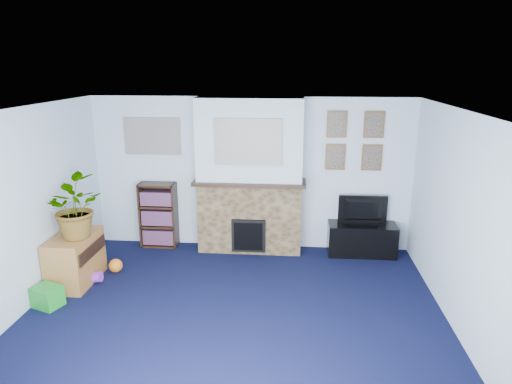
# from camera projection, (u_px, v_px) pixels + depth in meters

# --- Properties ---
(floor) EXTENTS (5.00, 4.50, 0.01)m
(floor) POSITION_uv_depth(u_px,v_px,m) (233.00, 318.00, 5.35)
(floor) COLOR black
(floor) RESTS_ON ground
(ceiling) EXTENTS (5.00, 4.50, 0.01)m
(ceiling) POSITION_uv_depth(u_px,v_px,m) (229.00, 112.00, 4.70)
(ceiling) COLOR white
(ceiling) RESTS_ON wall_back
(wall_back) EXTENTS (5.00, 0.04, 2.40)m
(wall_back) POSITION_uv_depth(u_px,v_px,m) (251.00, 174.00, 7.18)
(wall_back) COLOR silver
(wall_back) RESTS_ON ground
(wall_front) EXTENTS (5.00, 0.04, 2.40)m
(wall_front) POSITION_uv_depth(u_px,v_px,m) (182.00, 341.00, 2.87)
(wall_front) COLOR silver
(wall_front) RESTS_ON ground
(wall_left) EXTENTS (0.04, 4.50, 2.40)m
(wall_left) POSITION_uv_depth(u_px,v_px,m) (15.00, 215.00, 5.23)
(wall_left) COLOR silver
(wall_left) RESTS_ON ground
(wall_right) EXTENTS (0.04, 4.50, 2.40)m
(wall_right) POSITION_uv_depth(u_px,v_px,m) (466.00, 228.00, 4.82)
(wall_right) COLOR silver
(wall_right) RESTS_ON ground
(chimney_breast) EXTENTS (1.72, 0.50, 2.40)m
(chimney_breast) POSITION_uv_depth(u_px,v_px,m) (250.00, 178.00, 6.99)
(chimney_breast) COLOR brown
(chimney_breast) RESTS_ON ground
(collage_main) EXTENTS (1.00, 0.03, 0.68)m
(collage_main) POSITION_uv_depth(u_px,v_px,m) (248.00, 142.00, 6.62)
(collage_main) COLOR gray
(collage_main) RESTS_ON chimney_breast
(collage_left) EXTENTS (0.90, 0.03, 0.58)m
(collage_left) POSITION_uv_depth(u_px,v_px,m) (152.00, 136.00, 7.14)
(collage_left) COLOR gray
(collage_left) RESTS_ON wall_back
(portrait_tl) EXTENTS (0.30, 0.03, 0.40)m
(portrait_tl) POSITION_uv_depth(u_px,v_px,m) (337.00, 124.00, 6.84)
(portrait_tl) COLOR brown
(portrait_tl) RESTS_ON wall_back
(portrait_tr) EXTENTS (0.30, 0.03, 0.40)m
(portrait_tr) POSITION_uv_depth(u_px,v_px,m) (374.00, 125.00, 6.79)
(portrait_tr) COLOR brown
(portrait_tr) RESTS_ON wall_back
(portrait_bl) EXTENTS (0.30, 0.03, 0.40)m
(portrait_bl) POSITION_uv_depth(u_px,v_px,m) (335.00, 157.00, 6.97)
(portrait_bl) COLOR brown
(portrait_bl) RESTS_ON wall_back
(portrait_br) EXTENTS (0.30, 0.03, 0.40)m
(portrait_br) POSITION_uv_depth(u_px,v_px,m) (372.00, 158.00, 6.93)
(portrait_br) COLOR brown
(portrait_br) RESTS_ON wall_back
(tv_stand) EXTENTS (1.04, 0.44, 0.49)m
(tv_stand) POSITION_uv_depth(u_px,v_px,m) (362.00, 240.00, 7.09)
(tv_stand) COLOR black
(tv_stand) RESTS_ON ground
(television) EXTENTS (0.75, 0.11, 0.43)m
(television) POSITION_uv_depth(u_px,v_px,m) (363.00, 211.00, 6.98)
(television) COLOR black
(television) RESTS_ON tv_stand
(bookshelf) EXTENTS (0.58, 0.28, 1.05)m
(bookshelf) POSITION_uv_depth(u_px,v_px,m) (159.00, 216.00, 7.36)
(bookshelf) COLOR black
(bookshelf) RESTS_ON ground
(sideboard) EXTENTS (0.48, 0.86, 0.67)m
(sideboard) POSITION_uv_depth(u_px,v_px,m) (75.00, 258.00, 6.15)
(sideboard) COLOR #9A6631
(sideboard) RESTS_ON ground
(potted_plant) EXTENTS (0.96, 0.94, 0.81)m
(potted_plant) POSITION_uv_depth(u_px,v_px,m) (71.00, 208.00, 5.90)
(potted_plant) COLOR #26661E
(potted_plant) RESTS_ON sideboard
(mantel_clock) EXTENTS (0.10, 0.06, 0.14)m
(mantel_clock) POSITION_uv_depth(u_px,v_px,m) (248.00, 176.00, 6.94)
(mantel_clock) COLOR gold
(mantel_clock) RESTS_ON chimney_breast
(mantel_candle) EXTENTS (0.05, 0.05, 0.14)m
(mantel_candle) POSITION_uv_depth(u_px,v_px,m) (267.00, 176.00, 6.91)
(mantel_candle) COLOR #B2BFC6
(mantel_candle) RESTS_ON chimney_breast
(mantel_teddy) EXTENTS (0.13, 0.13, 0.13)m
(mantel_teddy) POSITION_uv_depth(u_px,v_px,m) (211.00, 176.00, 6.99)
(mantel_teddy) COLOR slate
(mantel_teddy) RESTS_ON chimney_breast
(mantel_can) EXTENTS (0.06, 0.06, 0.13)m
(mantel_can) POSITION_uv_depth(u_px,v_px,m) (300.00, 178.00, 6.87)
(mantel_can) COLOR red
(mantel_can) RESTS_ON chimney_breast
(green_crate) EXTENTS (0.39, 0.35, 0.26)m
(green_crate) POSITION_uv_depth(u_px,v_px,m) (47.00, 296.00, 5.58)
(green_crate) COLOR #198C26
(green_crate) RESTS_ON ground
(toy_ball) EXTENTS (0.19, 0.19, 0.19)m
(toy_ball) POSITION_uv_depth(u_px,v_px,m) (116.00, 266.00, 6.51)
(toy_ball) COLOR orange
(toy_ball) RESTS_ON ground
(toy_block) EXTENTS (0.20, 0.20, 0.23)m
(toy_block) POSITION_uv_depth(u_px,v_px,m) (82.00, 271.00, 6.32)
(toy_block) COLOR red
(toy_block) RESTS_ON ground
(toy_tube) EXTENTS (0.33, 0.15, 0.19)m
(toy_tube) POSITION_uv_depth(u_px,v_px,m) (90.00, 278.00, 6.20)
(toy_tube) COLOR purple
(toy_tube) RESTS_ON ground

